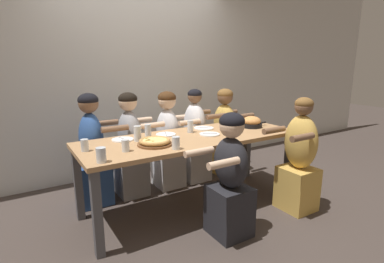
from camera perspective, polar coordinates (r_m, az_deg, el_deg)
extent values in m
plane|color=#423833|center=(3.30, 0.00, -13.89)|extent=(18.00, 18.00, 0.00)
cube|color=silver|center=(4.14, -10.16, 14.39)|extent=(10.00, 0.06, 3.20)
cube|color=tan|center=(3.03, 0.00, -1.29)|extent=(2.25, 0.81, 0.04)
cube|color=#4C4C51|center=(2.48, -17.62, -14.84)|extent=(0.07, 0.07, 0.72)
cube|color=#4C4C51|center=(3.57, 17.82, -6.06)|extent=(0.07, 0.07, 0.72)
cube|color=#4C4C51|center=(3.10, -20.85, -9.34)|extent=(0.07, 0.07, 0.72)
cube|color=#4C4C51|center=(4.02, 10.42, -3.47)|extent=(0.07, 0.07, 0.72)
cylinder|color=brown|center=(2.73, -7.09, -2.40)|extent=(0.31, 0.31, 0.02)
torus|color=tan|center=(2.72, -7.11, -1.78)|extent=(0.28, 0.28, 0.03)
cylinder|color=#E5C675|center=(2.73, -7.11, -1.90)|extent=(0.24, 0.24, 0.03)
cylinder|color=#E5C166|center=(2.78, -8.67, -1.27)|extent=(0.02, 0.02, 0.01)
cylinder|color=#E5C166|center=(2.71, -8.15, -1.62)|extent=(0.02, 0.02, 0.01)
cylinder|color=#E5C166|center=(2.70, -8.75, -1.73)|extent=(0.02, 0.02, 0.01)
cylinder|color=#E5C166|center=(2.68, -7.48, -1.79)|extent=(0.02, 0.02, 0.01)
cylinder|color=#E5C166|center=(2.72, -8.27, -1.59)|extent=(0.02, 0.02, 0.01)
cylinder|color=#E5C166|center=(2.71, -8.56, -1.65)|extent=(0.02, 0.02, 0.01)
cylinder|color=black|center=(3.51, 11.28, 1.19)|extent=(0.23, 0.23, 0.04)
cylinder|color=black|center=(3.63, 13.25, 1.65)|extent=(0.10, 0.02, 0.02)
ellipsoid|color=#D68E4C|center=(3.50, 11.32, 1.96)|extent=(0.21, 0.21, 0.11)
cylinder|color=white|center=(3.09, -5.00, -0.57)|extent=(0.21, 0.21, 0.01)
cube|color=#B7B7BC|center=(3.09, -5.00, -0.40)|extent=(0.06, 0.14, 0.01)
cylinder|color=white|center=(3.37, 2.26, 0.65)|extent=(0.22, 0.22, 0.01)
cube|color=#B7B7BC|center=(3.37, 2.26, 0.80)|extent=(0.15, 0.06, 0.01)
cylinder|color=white|center=(2.96, -13.08, -1.50)|extent=(0.21, 0.21, 0.01)
cube|color=#B7B7BC|center=(2.95, -13.09, -1.33)|extent=(0.04, 0.14, 0.01)
cylinder|color=white|center=(3.09, 3.37, -0.51)|extent=(0.21, 0.21, 0.01)
cube|color=#B7B7BC|center=(3.09, 3.38, -0.35)|extent=(0.13, 0.09, 0.01)
cylinder|color=silver|center=(2.57, -12.55, -2.63)|extent=(0.06, 0.06, 0.10)
cylinder|color=silver|center=(2.88, -10.33, -0.37)|extent=(0.07, 0.07, 0.15)
cylinder|color=silver|center=(2.67, -19.76, -2.49)|extent=(0.06, 0.06, 0.10)
cylinder|color=silver|center=(2.68, -19.72, -2.95)|extent=(0.06, 0.06, 0.06)
cylinder|color=silver|center=(2.34, -16.92, -4.31)|extent=(0.07, 0.07, 0.12)
cylinder|color=silver|center=(2.35, -16.88, -4.87)|extent=(0.07, 0.07, 0.07)
cylinder|color=silver|center=(3.00, -8.39, 0.12)|extent=(0.06, 0.06, 0.13)
cylinder|color=black|center=(3.00, -8.38, -0.20)|extent=(0.06, 0.06, 0.10)
cylinder|color=silver|center=(3.18, -0.32, 0.96)|extent=(0.06, 0.06, 0.13)
cylinder|color=silver|center=(3.18, -0.32, 0.51)|extent=(0.05, 0.05, 0.08)
cylinder|color=silver|center=(2.58, -3.09, -2.19)|extent=(0.07, 0.07, 0.11)
cylinder|color=black|center=(2.58, -3.09, -2.50)|extent=(0.06, 0.06, 0.08)
cube|color=#2D5193|center=(3.44, -18.05, -9.29)|extent=(0.32, 0.34, 0.45)
ellipsoid|color=#2D5193|center=(3.29, -18.66, -1.27)|extent=(0.24, 0.36, 0.54)
sphere|color=brown|center=(3.22, -19.15, 5.08)|extent=(0.20, 0.20, 0.20)
ellipsoid|color=black|center=(3.22, -19.20, 5.69)|extent=(0.20, 0.20, 0.14)
cylinder|color=brown|center=(3.47, -16.17, 1.58)|extent=(0.28, 0.06, 0.06)
cylinder|color=brown|center=(3.15, -14.45, 0.53)|extent=(0.28, 0.06, 0.06)
cube|color=#99999E|center=(3.55, -11.45, -8.18)|extent=(0.32, 0.34, 0.45)
ellipsoid|color=#99999E|center=(3.40, -11.83, -0.50)|extent=(0.24, 0.36, 0.53)
sphere|color=beige|center=(3.34, -12.12, 5.52)|extent=(0.20, 0.20, 0.20)
ellipsoid|color=black|center=(3.33, -12.15, 6.12)|extent=(0.20, 0.20, 0.14)
cylinder|color=beige|center=(3.61, -9.78, 2.14)|extent=(0.28, 0.06, 0.06)
cylinder|color=beige|center=(3.30, -7.53, 1.18)|extent=(0.28, 0.06, 0.06)
cube|color=#232328|center=(2.74, 7.04, -14.70)|extent=(0.32, 0.34, 0.45)
ellipsoid|color=#232328|center=(2.57, 7.32, -5.90)|extent=(0.24, 0.36, 0.44)
sphere|color=beige|center=(2.48, 7.54, 1.12)|extent=(0.21, 0.21, 0.21)
ellipsoid|color=black|center=(2.47, 7.57, 1.95)|extent=(0.21, 0.21, 0.15)
cylinder|color=beige|center=(2.29, 6.06, -6.05)|extent=(0.28, 0.06, 0.06)
cylinder|color=beige|center=(2.55, 1.35, -3.92)|extent=(0.28, 0.06, 0.06)
cube|color=gold|center=(4.16, 6.03, -4.73)|extent=(0.32, 0.34, 0.45)
ellipsoid|color=gold|center=(4.04, 6.19, 1.68)|extent=(0.24, 0.36, 0.50)
sphere|color=brown|center=(3.99, 6.32, 6.59)|extent=(0.21, 0.21, 0.21)
ellipsoid|color=brown|center=(3.98, 6.33, 7.10)|extent=(0.21, 0.21, 0.14)
cylinder|color=brown|center=(4.28, 7.00, 3.68)|extent=(0.28, 0.06, 0.06)
cylinder|color=brown|center=(4.02, 10.05, 2.96)|extent=(0.28, 0.06, 0.06)
cube|color=silver|center=(3.73, -4.54, -6.90)|extent=(0.32, 0.34, 0.45)
ellipsoid|color=silver|center=(3.59, -4.68, 0.27)|extent=(0.24, 0.36, 0.51)
sphere|color=beige|center=(3.53, -4.79, 5.87)|extent=(0.21, 0.21, 0.21)
ellipsoid|color=#422814|center=(3.52, -4.80, 6.47)|extent=(0.21, 0.21, 0.15)
cylinder|color=beige|center=(3.81, -3.13, 2.63)|extent=(0.28, 0.06, 0.06)
cylinder|color=beige|center=(3.52, -0.45, 1.76)|extent=(0.28, 0.06, 0.06)
cube|color=gold|center=(3.33, 19.34, -10.17)|extent=(0.32, 0.34, 0.45)
ellipsoid|color=gold|center=(3.17, 20.02, -1.89)|extent=(0.24, 0.36, 0.55)
sphere|color=brown|center=(3.10, 20.54, 4.46)|extent=(0.17, 0.17, 0.17)
ellipsoid|color=brown|center=(3.10, 20.59, 5.02)|extent=(0.18, 0.18, 0.12)
cylinder|color=brown|center=(2.88, 20.30, -1.05)|extent=(0.28, 0.06, 0.06)
cylinder|color=brown|center=(3.10, 15.35, 0.26)|extent=(0.28, 0.06, 0.06)
cube|color=silver|center=(3.90, 0.51, -5.89)|extent=(0.32, 0.34, 0.45)
ellipsoid|color=silver|center=(3.77, 0.52, 1.30)|extent=(0.24, 0.36, 0.55)
sphere|color=brown|center=(3.71, 0.53, 6.72)|extent=(0.17, 0.17, 0.17)
ellipsoid|color=black|center=(3.71, 0.53, 7.19)|extent=(0.18, 0.18, 0.12)
cylinder|color=brown|center=(4.00, 1.71, 3.68)|extent=(0.28, 0.06, 0.06)
cylinder|color=brown|center=(3.72, 4.62, 2.92)|extent=(0.28, 0.06, 0.06)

